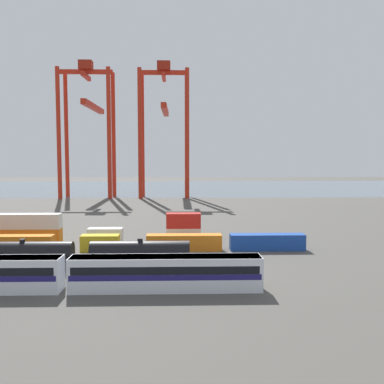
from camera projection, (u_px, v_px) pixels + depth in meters
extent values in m
plane|color=#4C4944|center=(125.00, 216.00, 111.07)|extent=(420.00, 420.00, 0.00)
cube|color=slate|center=(151.00, 187.00, 213.62)|extent=(400.00, 110.00, 0.01)
cube|color=silver|center=(166.00, 273.00, 49.11)|extent=(21.69, 3.10, 3.90)
cube|color=navy|center=(166.00, 274.00, 49.12)|extent=(21.25, 3.14, 0.64)
cube|color=black|center=(166.00, 267.00, 49.06)|extent=(20.82, 3.13, 0.90)
cube|color=slate|center=(166.00, 258.00, 48.97)|extent=(21.47, 2.85, 0.36)
cube|color=#232326|center=(23.00, 266.00, 58.10)|extent=(13.32, 2.50, 1.10)
cylinder|color=black|center=(23.00, 252.00, 57.95)|extent=(13.32, 2.71, 2.71)
cylinder|color=black|center=(22.00, 240.00, 57.82)|extent=(0.70, 0.70, 0.36)
cube|color=#232326|center=(140.00, 265.00, 58.56)|extent=(13.32, 2.50, 1.10)
cylinder|color=black|center=(140.00, 251.00, 58.40)|extent=(13.32, 2.71, 2.71)
cylinder|color=black|center=(140.00, 240.00, 58.28)|extent=(0.70, 0.70, 0.36)
cube|color=orange|center=(15.00, 243.00, 69.22)|extent=(12.10, 2.44, 2.60)
cube|color=gold|center=(100.00, 243.00, 69.62)|extent=(6.04, 2.44, 2.60)
cube|color=orange|center=(184.00, 242.00, 70.01)|extent=(12.10, 2.44, 2.60)
cube|color=#1C4299|center=(267.00, 242.00, 70.40)|extent=(12.10, 2.44, 2.60)
cube|color=orange|center=(26.00, 236.00, 75.86)|extent=(12.10, 2.44, 2.60)
cube|color=silver|center=(26.00, 221.00, 75.65)|extent=(12.10, 2.44, 2.60)
cube|color=silver|center=(105.00, 235.00, 76.27)|extent=(6.04, 2.44, 2.60)
cube|color=silver|center=(183.00, 235.00, 76.67)|extent=(6.04, 2.44, 2.60)
cube|color=#AD211C|center=(183.00, 220.00, 76.45)|extent=(6.04, 2.44, 2.60)
cylinder|color=red|center=(59.00, 133.00, 153.95)|extent=(1.50, 1.50, 46.78)
cylinder|color=red|center=(109.00, 134.00, 154.47)|extent=(1.50, 1.50, 46.78)
cylinder|color=red|center=(66.00, 135.00, 164.56)|extent=(1.50, 1.50, 46.78)
cylinder|color=red|center=(114.00, 135.00, 165.08)|extent=(1.50, 1.50, 46.78)
cube|color=red|center=(86.00, 72.00, 157.68)|extent=(19.44, 1.20, 1.60)
cube|color=red|center=(86.00, 76.00, 157.81)|extent=(1.20, 12.25, 1.60)
cube|color=red|center=(94.00, 107.00, 171.60)|extent=(2.00, 37.32, 2.00)
cube|color=maroon|center=(86.00, 65.00, 157.48)|extent=(4.80, 4.00, 3.20)
cylinder|color=red|center=(140.00, 134.00, 155.06)|extent=(1.50, 1.50, 46.67)
cylinder|color=red|center=(187.00, 134.00, 155.55)|extent=(1.50, 1.50, 46.67)
cylinder|color=red|center=(142.00, 135.00, 165.13)|extent=(1.50, 1.50, 46.67)
cylinder|color=red|center=(187.00, 135.00, 165.62)|extent=(1.50, 1.50, 46.67)
cube|color=red|center=(164.00, 73.00, 158.51)|extent=(18.52, 1.20, 1.60)
cube|color=red|center=(164.00, 77.00, 158.64)|extent=(1.20, 11.71, 1.60)
cube|color=red|center=(165.00, 110.00, 171.60)|extent=(2.00, 34.69, 2.00)
cube|color=maroon|center=(164.00, 66.00, 158.32)|extent=(4.80, 4.00, 3.20)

